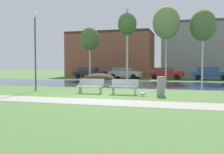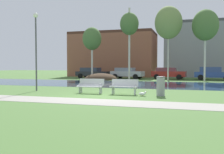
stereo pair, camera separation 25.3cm
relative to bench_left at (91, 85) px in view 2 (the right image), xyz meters
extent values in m
plane|color=#476B33|center=(1.04, 8.91, -0.47)|extent=(120.00, 120.00, 0.00)
cube|color=gray|center=(1.04, -3.38, -0.47)|extent=(60.00, 1.93, 0.01)
cube|color=#284256|center=(1.04, 8.14, -0.47)|extent=(80.00, 8.67, 0.01)
ellipsoid|color=#423021|center=(-4.29, 14.21, -0.47)|extent=(4.11, 3.45, 1.54)
cube|color=#B2B5B7|center=(0.00, -0.09, -0.02)|extent=(1.61, 0.50, 0.17)
cube|color=#B2B5B7|center=(0.00, 0.19, 0.20)|extent=(1.60, 0.11, 0.40)
cube|color=#B2B5B7|center=(-0.66, -0.03, -0.25)|extent=(0.05, 0.43, 0.45)
cube|color=#B2B5B7|center=(0.66, -0.04, -0.25)|extent=(0.05, 0.43, 0.45)
cylinder|color=#B2B5B7|center=(-0.66, -0.07, 0.12)|extent=(0.05, 0.28, 0.04)
cylinder|color=#B2B5B7|center=(0.65, -0.08, 0.12)|extent=(0.05, 0.28, 0.04)
cube|color=#B2B5B7|center=(2.08, -0.09, -0.02)|extent=(1.61, 0.50, 0.05)
cube|color=#B2B5B7|center=(2.09, 0.19, 0.20)|extent=(1.60, 0.11, 0.40)
cube|color=#B2B5B7|center=(1.43, -0.03, -0.25)|extent=(0.05, 0.43, 0.45)
cube|color=#B2B5B7|center=(2.74, -0.04, -0.25)|extent=(0.05, 0.43, 0.45)
cylinder|color=#B2B5B7|center=(1.43, -0.07, 0.12)|extent=(0.05, 0.28, 0.04)
cylinder|color=#B2B5B7|center=(2.74, -0.08, 0.12)|extent=(0.05, 0.28, 0.04)
cylinder|color=gray|center=(4.19, -0.15, 0.06)|extent=(0.45, 0.45, 1.06)
torus|color=#545557|center=(4.19, -0.15, 0.56)|extent=(0.48, 0.48, 0.04)
ellipsoid|color=white|center=(3.24, -0.57, -0.35)|extent=(0.38, 0.17, 0.17)
sphere|color=white|center=(3.41, -0.57, -0.27)|extent=(0.12, 0.12, 0.12)
cone|color=gold|center=(3.48, -0.57, -0.27)|extent=(0.07, 0.04, 0.04)
cylinder|color=gold|center=(3.26, -0.61, -0.42)|extent=(0.01, 0.01, 0.10)
cylinder|color=gold|center=(3.26, -0.54, -0.42)|extent=(0.01, 0.01, 0.10)
cylinder|color=#4C4C51|center=(-3.99, 0.35, 1.94)|extent=(0.10, 0.10, 4.82)
sphere|color=white|center=(-3.99, 0.35, 4.50)|extent=(0.32, 0.32, 0.32)
cylinder|color=beige|center=(-5.69, 14.86, 2.72)|extent=(0.21, 0.21, 6.39)
ellipsoid|color=#4C7038|center=(-5.69, 14.86, 4.51)|extent=(2.32, 2.32, 2.78)
cylinder|color=beige|center=(-0.96, 14.70, 3.72)|extent=(0.22, 0.22, 8.39)
ellipsoid|color=#4C7038|center=(-0.96, 14.70, 6.07)|extent=(2.18, 2.18, 2.62)
cylinder|color=beige|center=(3.52, 14.39, 3.64)|extent=(0.15, 0.15, 8.22)
ellipsoid|color=olive|center=(3.52, 14.39, 5.94)|extent=(3.00, 3.00, 3.60)
cylinder|color=beige|center=(7.35, 14.39, 3.36)|extent=(0.20, 0.20, 7.66)
ellipsoid|color=#4C7038|center=(7.35, 14.39, 5.50)|extent=(2.75, 2.75, 3.30)
cube|color=#282B30|center=(-6.52, 17.33, 0.14)|extent=(4.58, 2.13, 0.58)
cube|color=#2F3648|center=(-6.88, 17.36, 0.69)|extent=(2.61, 1.74, 0.51)
cylinder|color=black|center=(-4.98, 18.05, -0.15)|extent=(0.66, 0.28, 0.64)
cylinder|color=black|center=(-5.15, 16.34, -0.15)|extent=(0.66, 0.28, 0.64)
cylinder|color=black|center=(-7.90, 18.32, -0.15)|extent=(0.66, 0.28, 0.64)
cylinder|color=black|center=(-8.06, 16.62, -0.15)|extent=(0.66, 0.28, 0.64)
cube|color=#B2B5BC|center=(-1.73, 17.12, 0.17)|extent=(4.23, 2.27, 0.65)
cube|color=gray|center=(-2.05, 17.15, 0.72)|extent=(2.43, 1.87, 0.45)
cylinder|color=black|center=(-0.30, 17.93, -0.15)|extent=(0.66, 0.28, 0.64)
cylinder|color=black|center=(-0.48, 16.05, -0.15)|extent=(0.66, 0.28, 0.64)
cylinder|color=black|center=(-2.97, 18.19, -0.15)|extent=(0.66, 0.28, 0.64)
cylinder|color=black|center=(-3.15, 16.31, -0.15)|extent=(0.66, 0.28, 0.64)
cube|color=maroon|center=(3.39, 17.82, 0.17)|extent=(4.23, 2.21, 0.65)
cube|color=brown|center=(3.07, 17.86, 0.73)|extent=(2.43, 1.82, 0.47)
cylinder|color=black|center=(4.82, 18.61, -0.15)|extent=(0.66, 0.28, 0.64)
cylinder|color=black|center=(4.64, 16.79, -0.15)|extent=(0.66, 0.28, 0.64)
cylinder|color=black|center=(2.14, 18.86, -0.15)|extent=(0.66, 0.28, 0.64)
cylinder|color=black|center=(1.96, 17.04, -0.15)|extent=(0.66, 0.28, 0.64)
cube|color=#2D4793|center=(8.52, 17.32, 0.15)|extent=(4.33, 2.15, 0.60)
cube|color=#32457F|center=(8.19, 17.35, 0.75)|extent=(2.48, 1.77, 0.60)
cylinder|color=black|center=(7.23, 18.33, -0.15)|extent=(0.66, 0.28, 0.64)
cylinder|color=black|center=(7.06, 16.57, -0.15)|extent=(0.66, 0.28, 0.64)
cube|color=brown|center=(-5.78, 24.86, 2.78)|extent=(13.01, 7.41, 6.51)
cube|color=#4E2C21|center=(-5.78, 24.86, 6.24)|extent=(13.01, 7.41, 0.40)
cube|color=gray|center=(9.02, 26.16, 3.40)|extent=(13.48, 6.61, 7.74)
cube|color=#48484B|center=(9.02, 26.16, 7.47)|extent=(13.48, 6.61, 0.40)
camera|label=1|loc=(5.34, -14.18, 1.18)|focal=40.30mm
camera|label=2|loc=(5.59, -14.11, 1.18)|focal=40.30mm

